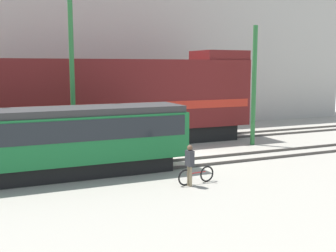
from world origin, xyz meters
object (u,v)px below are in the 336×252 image
(freight_locomotive, at_px, (102,102))
(utility_pole_right, at_px, (254,86))
(bicycle, at_px, (196,176))
(person, at_px, (190,161))
(utility_pole_center, at_px, (72,69))
(streetcar, at_px, (55,138))

(freight_locomotive, xyz_separation_m, utility_pole_right, (8.60, -3.06, 0.88))
(utility_pole_right, bearing_deg, bicycle, -138.49)
(person, bearing_deg, utility_pole_right, 40.85)
(bicycle, distance_m, utility_pole_center, 8.52)
(streetcar, bearing_deg, utility_pole_center, 65.33)
(bicycle, bearing_deg, utility_pole_center, 120.28)
(streetcar, distance_m, utility_pole_center, 4.47)
(freight_locomotive, height_order, utility_pole_right, utility_pole_right)
(bicycle, distance_m, person, 0.82)
(streetcar, xyz_separation_m, bicycle, (5.11, -3.29, -1.38))
(utility_pole_center, bearing_deg, streetcar, -114.67)
(freight_locomotive, distance_m, utility_pole_center, 4.28)
(utility_pole_right, bearing_deg, streetcar, -166.02)
(freight_locomotive, height_order, person, freight_locomotive)
(utility_pole_center, bearing_deg, bicycle, -59.72)
(streetcar, relative_size, bicycle, 6.60)
(freight_locomotive, height_order, utility_pole_center, utility_pole_center)
(streetcar, bearing_deg, freight_locomotive, 58.97)
(freight_locomotive, bearing_deg, utility_pole_center, -126.64)
(utility_pole_center, xyz_separation_m, utility_pole_right, (10.87, 0.00, -1.07))
(bicycle, relative_size, person, 1.04)
(person, height_order, utility_pole_center, utility_pole_center)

